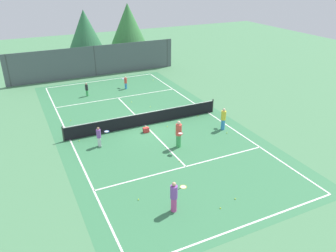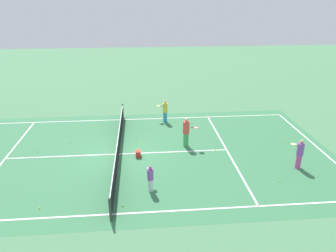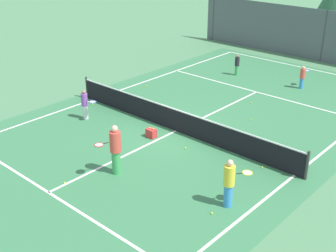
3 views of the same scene
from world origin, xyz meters
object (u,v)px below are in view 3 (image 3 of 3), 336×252
Objects in this scene: ball_crate at (151,133)px; tennis_ball_10 at (65,183)px; tennis_ball_11 at (212,213)px; tennis_ball_1 at (251,119)px; tennis_ball_9 at (252,103)px; tennis_ball_4 at (92,104)px; tennis_ball_3 at (262,167)px; tennis_ball_6 at (147,86)px; player_4 at (229,183)px; tennis_ball_0 at (185,148)px; player_1 at (303,77)px; player_5 at (115,149)px; player_0 at (237,65)px; player_3 at (85,104)px.

ball_crate reaches higher than tennis_ball_10.
tennis_ball_10 is 5.15m from tennis_ball_11.
tennis_ball_1 is 2.02m from tennis_ball_9.
tennis_ball_9 is at bearing 79.87° from ball_crate.
tennis_ball_4 is 1.00× the size of tennis_ball_11.
tennis_ball_3 and tennis_ball_9 have the same top height.
tennis_ball_6 is (-9.21, 3.48, 0.00)m from tennis_ball_3.
player_4 reaches higher than tennis_ball_1.
tennis_ball_0 is 1.00× the size of tennis_ball_4.
ball_crate is at bearing 93.89° from tennis_ball_10.
tennis_ball_6 is 5.77m from tennis_ball_9.
tennis_ball_9 is 1.00× the size of tennis_ball_11.
tennis_ball_10 is (-0.75, -10.54, 0.00)m from tennis_ball_9.
player_1 is 9.30m from tennis_ball_3.
player_4 is 5.59m from ball_crate.
player_5 is (-0.73, -12.55, 0.31)m from player_1.
tennis_ball_9 is at bearing 16.69° from tennis_ball_6.
tennis_ball_11 is (3.36, -2.77, 0.00)m from tennis_ball_0.
tennis_ball_4 is at bearing 171.59° from ball_crate.
player_0 is 13.29m from player_4.
tennis_ball_0 is (-3.46, 2.08, -0.81)m from player_4.
player_5 reaches higher than player_3.
tennis_ball_4 is at bearing -92.29° from tennis_ball_6.
player_4 reaches higher than player_1.
player_3 is 0.74× the size of player_5.
player_5 is 27.96× the size of tennis_ball_3.
tennis_ball_3 is at bearing 50.60° from tennis_ball_10.
ball_crate is 1.74m from tennis_ball_0.
tennis_ball_10 is at bearing -94.09° from tennis_ball_9.
player_0 is at bearing 81.32° from player_3.
tennis_ball_6 and tennis_ball_11 have the same top height.
tennis_ball_6 is (-6.19, 4.18, 0.00)m from tennis_ball_0.
player_4 is 6.95m from tennis_ball_1.
player_4 reaches higher than tennis_ball_3.
tennis_ball_6 is at bearing 127.62° from player_5.
tennis_ball_3 is 3.49m from tennis_ball_11.
tennis_ball_10 is at bearing -115.36° from player_5.
tennis_ball_11 is (3.99, 0.27, -0.92)m from player_5.
player_1 is 12.07m from player_4.
player_1 is at bearing 89.39° from tennis_ball_0.
player_1 is at bearing 79.25° from ball_crate.
tennis_ball_10 is (0.31, -4.58, -0.15)m from ball_crate.
player_4 is 24.84× the size of tennis_ball_4.
player_3 is at bearing -124.94° from tennis_ball_9.
tennis_ball_0 is 7.47m from tennis_ball_6.
player_5 is at bearing 64.64° from tennis_ball_10.
tennis_ball_4 is at bearing -106.95° from player_0.
player_1 is 14.30m from tennis_ball_10.
player_0 reaches higher than tennis_ball_9.
player_5 is 8.92m from tennis_ball_9.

